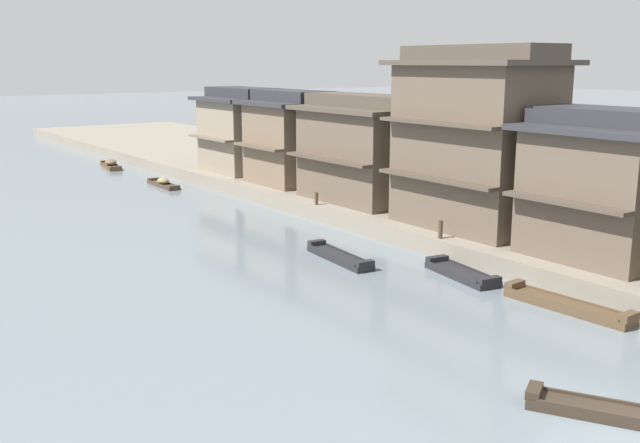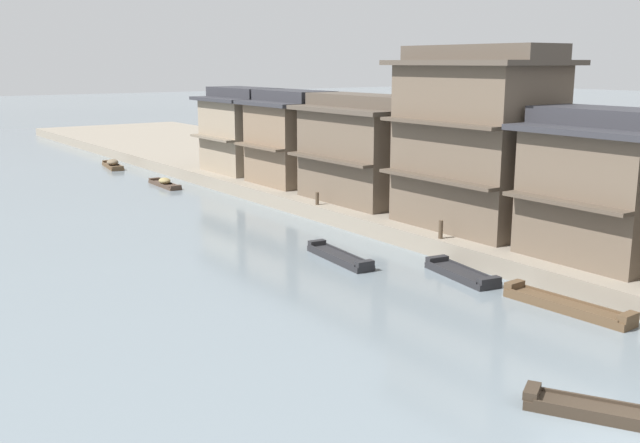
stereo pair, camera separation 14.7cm
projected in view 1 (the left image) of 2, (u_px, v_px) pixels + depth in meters
ground_plane at (639, 438)px, 17.45m from camera, size 400.00×400.00×0.00m
riverbank_right at (376, 185)px, 50.65m from camera, size 18.00×110.00×0.86m
boat_foreground_poled at (619, 414)px, 18.34m from camera, size 3.04×4.34×0.48m
boat_moored_nearest at (339, 257)px, 33.07m from camera, size 1.36×4.63×0.49m
boat_moored_second at (567, 306)px, 26.41m from camera, size 1.21×5.05×0.54m
boat_moored_third at (111, 165)px, 62.10m from camera, size 1.71×4.62×0.73m
boat_moored_far at (163, 184)px, 52.80m from camera, size 1.02×4.40×0.62m
boat_midriver_drifting at (462, 274)px, 30.48m from camera, size 1.72×4.04×0.48m
house_waterfront_second at (607, 186)px, 29.84m from camera, size 6.01×6.45×6.14m
house_waterfront_tall at (475, 139)px, 35.21m from camera, size 5.77×8.15×8.74m
house_waterfront_narrow at (363, 149)px, 42.35m from camera, size 5.72×8.19×6.14m
house_waterfront_far at (292, 138)px, 48.47m from camera, size 5.82×6.19×6.14m
house_waterfront_end at (243, 131)px, 53.81m from camera, size 5.84×6.64×6.14m
mooring_post_dock_mid at (441, 229)px, 33.54m from camera, size 0.20×0.20×0.85m
mooring_post_dock_far at (316, 198)px, 41.50m from camera, size 0.20×0.20×0.71m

